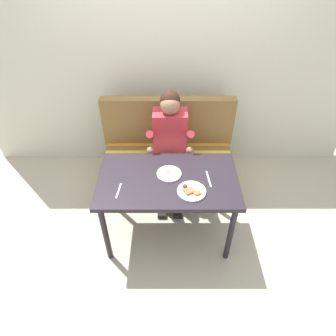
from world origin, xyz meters
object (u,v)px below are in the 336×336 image
knife (209,179)px  plate_eggs (169,174)px  table (168,185)px  fork (119,191)px  person (170,138)px  couch (168,159)px  plate_breakfast (191,191)px

knife → plate_eggs: bearing=164.6°
table → plate_eggs: bearing=80.2°
plate_eggs → knife: (0.34, -0.06, -0.01)m
fork → table: bearing=26.5°
person → knife: person is taller
couch → fork: bearing=-113.7°
plate_eggs → table: bearing=-99.8°
table → knife: knife is taller
plate_breakfast → table: bearing=139.1°
fork → knife: size_ratio=0.85×
person → table: bearing=-91.9°
couch → table: bearing=-90.0°
couch → plate_eggs: couch is taller
plate_eggs → person: bearing=88.8°
couch → person: 0.45m
couch → plate_breakfast: (0.19, -0.93, 0.41)m
person → couch: bearing=96.5°
table → person: person is taller
person → plate_breakfast: bearing=-77.4°
couch → plate_eggs: 0.82m
table → plate_breakfast: 0.27m
person → plate_breakfast: size_ratio=5.15×
couch → plate_breakfast: size_ratio=6.12×
table → fork: size_ratio=7.06×
knife → fork: bearing=-174.5°
person → plate_breakfast: person is taller
table → knife: bearing=-1.3°
plate_breakfast → fork: (-0.59, 0.01, -0.01)m
couch → plate_breakfast: bearing=-78.5°
table → knife: 0.36m
table → fork: 0.44m
table → plate_eggs: size_ratio=5.62×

